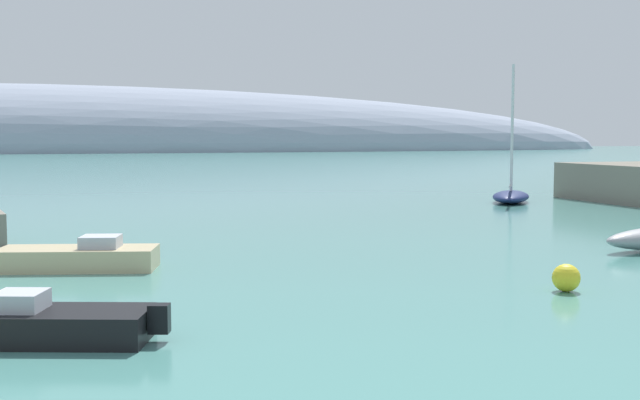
% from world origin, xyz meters
% --- Properties ---
extents(distant_ridge, '(398.69, 63.92, 39.50)m').
position_xyz_m(distant_ridge, '(-27.02, 241.22, 0.00)').
color(distant_ridge, '#8E99AD').
rests_on(distant_ridge, ground).
extents(sailboat_navy_near_shore, '(5.26, 6.04, 9.20)m').
position_xyz_m(sailboat_navy_near_shore, '(16.19, 43.90, 0.52)').
color(sailboat_navy_near_shore, navy).
rests_on(sailboat_navy_near_shore, water).
extents(motorboat_black_alongside_breakwater, '(4.79, 2.98, 1.09)m').
position_xyz_m(motorboat_black_alongside_breakwater, '(-12.47, 16.06, 0.39)').
color(motorboat_black_alongside_breakwater, black).
rests_on(motorboat_black_alongside_breakwater, water).
extents(motorboat_sand_outer, '(5.73, 3.19, 1.13)m').
position_xyz_m(motorboat_sand_outer, '(-11.78, 25.42, 0.41)').
color(motorboat_sand_outer, '#C6B284').
rests_on(motorboat_sand_outer, water).
extents(mooring_buoy_yellow, '(0.80, 0.80, 0.80)m').
position_xyz_m(mooring_buoy_yellow, '(1.45, 17.24, 0.40)').
color(mooring_buoy_yellow, yellow).
rests_on(mooring_buoy_yellow, water).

